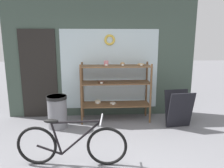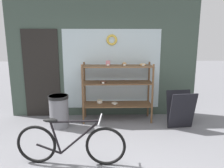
{
  "view_description": "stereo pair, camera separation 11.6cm",
  "coord_description": "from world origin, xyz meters",
  "px_view_note": "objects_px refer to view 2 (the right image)",
  "views": [
    {
      "loc": [
        -0.07,
        -2.65,
        1.92
      ],
      "look_at": [
        0.16,
        0.96,
        1.14
      ],
      "focal_mm": 35.0,
      "sensor_mm": 36.0,
      "label": 1
    },
    {
      "loc": [
        0.05,
        -2.65,
        1.92
      ],
      "look_at": [
        0.16,
        0.96,
        1.14
      ],
      "focal_mm": 35.0,
      "sensor_mm": 36.0,
      "label": 2
    }
  ],
  "objects_px": {
    "sandwich_board": "(181,110)",
    "trash_bin": "(59,110)",
    "display_case": "(117,86)",
    "bicycle": "(70,144)"
  },
  "relations": [
    {
      "from": "display_case",
      "to": "sandwich_board",
      "type": "bearing_deg",
      "value": -20.29
    },
    {
      "from": "sandwich_board",
      "to": "trash_bin",
      "type": "relative_size",
      "value": 1.13
    },
    {
      "from": "bicycle",
      "to": "sandwich_board",
      "type": "relative_size",
      "value": 2.12
    },
    {
      "from": "bicycle",
      "to": "display_case",
      "type": "bearing_deg",
      "value": 70.9
    },
    {
      "from": "display_case",
      "to": "sandwich_board",
      "type": "height_order",
      "value": "display_case"
    },
    {
      "from": "sandwich_board",
      "to": "trash_bin",
      "type": "height_order",
      "value": "sandwich_board"
    },
    {
      "from": "sandwich_board",
      "to": "trash_bin",
      "type": "distance_m",
      "value": 2.6
    },
    {
      "from": "display_case",
      "to": "bicycle",
      "type": "distance_m",
      "value": 2.04
    },
    {
      "from": "bicycle",
      "to": "trash_bin",
      "type": "distance_m",
      "value": 1.51
    },
    {
      "from": "trash_bin",
      "to": "bicycle",
      "type": "bearing_deg",
      "value": -72.1
    }
  ]
}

